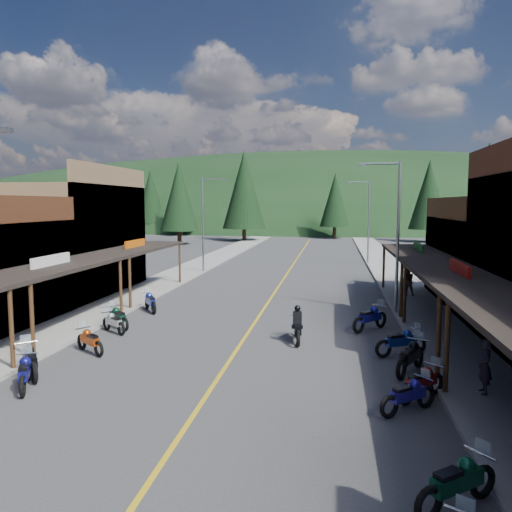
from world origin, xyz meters
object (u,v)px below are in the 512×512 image
at_px(shop_east_3, 510,262).
at_px(pine_7, 151,197).
at_px(bike_west_10, 150,301).
at_px(bike_east_6, 422,381).
at_px(pine_9, 505,199).
at_px(shop_west_3, 61,239).
at_px(pine_4, 429,194).
at_px(streetlight_2, 395,230).
at_px(pine_0, 77,200).
at_px(streetlight_3, 367,218).
at_px(bike_west_7, 90,339).
at_px(pine_1, 180,196).
at_px(bike_east_5, 408,393).
at_px(pine_11, 488,191).
at_px(bike_west_6, 30,359).
at_px(pine_8, 123,203).
at_px(pedestrian_east_b, 407,281).
at_px(pine_3, 335,200).
at_px(bike_west_5, 25,371).
at_px(bike_east_4, 457,480).
at_px(bike_east_7, 411,355).
at_px(pine_10, 179,197).
at_px(pine_2, 244,190).
at_px(bike_east_9, 370,316).
at_px(bike_west_9, 118,316).
at_px(pedestrian_east_a, 485,366).
at_px(bike_west_8, 114,321).
at_px(rider_on_bike, 298,327).
at_px(bike_east_8, 401,341).
at_px(streetlight_1, 204,220).

xyz_separation_m(shop_east_3, pine_7, (-45.75, 64.70, 4.70)).
relative_size(bike_west_10, bike_east_6, 1.05).
xyz_separation_m(pine_7, pine_9, (56.00, -31.00, -0.86)).
bearing_deg(shop_west_3, pine_4, 56.87).
relative_size(streetlight_2, pine_0, 0.73).
height_order(shop_east_3, streetlight_3, streetlight_3).
xyz_separation_m(bike_west_7, bike_west_10, (-0.41, 7.62, 0.05)).
bearing_deg(pine_1, bike_east_5, -68.23).
relative_size(pine_11, bike_west_6, 5.61).
xyz_separation_m(shop_east_3, bike_east_5, (-7.86, -16.17, -1.96)).
distance_m(pine_8, bike_west_7, 44.47).
relative_size(streetlight_2, pedestrian_east_b, 4.30).
xyz_separation_m(streetlight_3, bike_west_6, (-13.27, -33.77, -3.83)).
height_order(shop_east_3, bike_east_6, shop_east_3).
xyz_separation_m(pine_3, bike_west_5, (-9.80, -70.82, -5.89)).
bearing_deg(pine_1, pine_0, -153.43).
distance_m(bike_east_4, bike_east_7, 7.87).
distance_m(bike_east_7, pedestrian_east_b, 14.48).
xyz_separation_m(streetlight_2, pine_7, (-38.95, 68.00, 2.78)).
xyz_separation_m(pine_9, pine_10, (-42.00, 5.00, 0.40)).
xyz_separation_m(pine_2, bike_east_9, (15.50, -53.70, -7.32)).
xyz_separation_m(bike_west_9, bike_east_7, (12.63, -4.40, 0.06)).
relative_size(pedestrian_east_a, pedestrian_east_b, 0.91).
height_order(pine_10, bike_west_8, pine_10).
bearing_deg(pedestrian_east_a, bike_west_6, -88.78).
bearing_deg(bike_east_4, pedestrian_east_a, 122.34).
distance_m(rider_on_bike, pedestrian_east_b, 12.54).
xyz_separation_m(pine_8, bike_west_10, (16.00, -33.35, -5.37)).
relative_size(bike_east_8, pedestrian_east_b, 1.16).
bearing_deg(streetlight_2, pedestrian_east_a, -83.16).
relative_size(streetlight_2, pine_9, 0.74).
bearing_deg(bike_east_5, shop_east_3, 115.76).
height_order(streetlight_2, pedestrian_east_a, streetlight_2).
height_order(pine_7, bike_east_4, pine_7).
bearing_deg(bike_west_5, pine_2, 66.17).
bearing_deg(bike_west_8, rider_on_bike, -54.03).
relative_size(shop_west_3, shop_east_3, 1.00).
bearing_deg(streetlight_2, bike_east_6, -92.50).
bearing_deg(pine_1, bike_west_6, -76.52).
xyz_separation_m(pine_7, bike_west_10, (26.00, -69.35, -6.63)).
bearing_deg(bike_east_8, shop_east_3, 119.20).
bearing_deg(pine_0, pine_3, 5.19).
height_order(streetlight_1, pine_11, pine_11).
distance_m(streetlight_2, pine_8, 43.18).
xyz_separation_m(bike_west_10, bike_east_4, (12.15, -15.97, -0.00)).
height_order(pine_1, bike_east_4, pine_1).
xyz_separation_m(shop_east_3, rider_on_bike, (-11.43, -9.38, -1.88)).
bearing_deg(shop_east_3, streetlight_3, 109.99).
distance_m(bike_east_5, bike_east_8, 5.41).
bearing_deg(pine_7, pine_0, -119.74).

